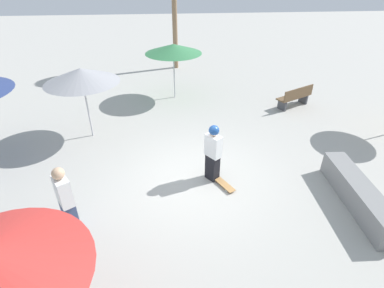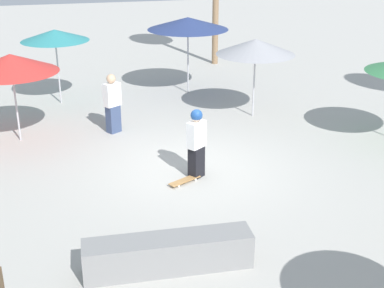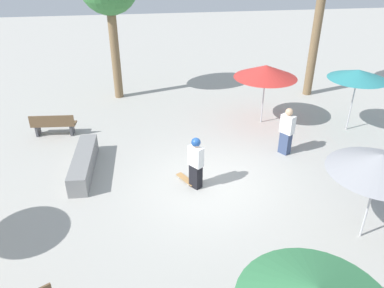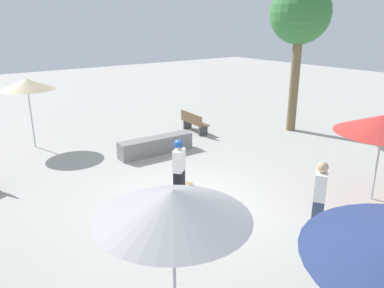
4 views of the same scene
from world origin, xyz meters
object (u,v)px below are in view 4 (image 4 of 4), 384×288
(skater_main, at_px, (179,166))
(concrete_ledge, at_px, (156,145))
(palm_tree_left, at_px, (300,16))
(bystander_watching, at_px, (319,196))
(bench_far, at_px, (194,122))
(shade_umbrella_tan, at_px, (27,84))
(shade_umbrella_red, at_px, (384,124))
(skateboard, at_px, (184,187))
(shade_umbrella_grey, at_px, (173,204))

(skater_main, bearing_deg, concrete_ledge, 31.33)
(palm_tree_left, height_order, bystander_watching, palm_tree_left)
(skater_main, bearing_deg, bench_far, 11.92)
(shade_umbrella_tan, bearing_deg, shade_umbrella_red, -149.09)
(skateboard, distance_m, bench_far, 5.80)
(shade_umbrella_tan, xyz_separation_m, palm_tree_left, (-4.34, -9.65, 2.37))
(bystander_watching, bearing_deg, skateboard, 75.66)
(concrete_ledge, height_order, shade_umbrella_tan, shade_umbrella_tan)
(skateboard, distance_m, palm_tree_left, 8.98)
(concrete_ledge, bearing_deg, shade_umbrella_red, -157.78)
(shade_umbrella_red, xyz_separation_m, bystander_watching, (-0.02, 2.50, -1.27))
(skateboard, bearing_deg, concrete_ledge, 44.13)
(bench_far, bearing_deg, shade_umbrella_grey, -34.20)
(shade_umbrella_red, bearing_deg, skater_main, 50.72)
(skater_main, relative_size, bench_far, 0.99)
(bystander_watching, bearing_deg, skater_main, 81.85)
(shade_umbrella_grey, xyz_separation_m, shade_umbrella_tan, (10.41, -0.71, 0.29))
(bench_far, relative_size, shade_umbrella_red, 0.68)
(bench_far, height_order, bystander_watching, bystander_watching)
(shade_umbrella_tan, height_order, bystander_watching, shade_umbrella_tan)
(concrete_ledge, distance_m, shade_umbrella_grey, 8.28)
(skateboard, distance_m, shade_umbrella_tan, 7.26)
(bystander_watching, bearing_deg, bench_far, 39.43)
(shade_umbrella_grey, bearing_deg, shade_umbrella_tan, -3.91)
(skater_main, distance_m, shade_umbrella_tan, 7.17)
(shade_umbrella_red, relative_size, shade_umbrella_grey, 1.03)
(skater_main, relative_size, bystander_watching, 0.98)
(bench_far, relative_size, bystander_watching, 0.99)
(palm_tree_left, bearing_deg, shade_umbrella_tan, 65.77)
(skateboard, distance_m, concrete_ledge, 3.24)
(skater_main, xyz_separation_m, palm_tree_left, (2.38, -7.68, 3.88))
(skateboard, relative_size, shade_umbrella_red, 0.33)
(skateboard, height_order, shade_umbrella_red, shade_umbrella_red)
(bench_far, bearing_deg, palm_tree_left, 62.37)
(skateboard, bearing_deg, shade_umbrella_grey, -155.51)
(concrete_ledge, bearing_deg, bystander_watching, -178.22)
(shade_umbrella_red, height_order, bystander_watching, shade_umbrella_red)
(skateboard, xyz_separation_m, shade_umbrella_tan, (6.48, 2.30, 2.33))
(bystander_watching, bearing_deg, shade_umbrella_red, -32.46)
(concrete_ledge, xyz_separation_m, palm_tree_left, (-0.94, -6.36, 4.45))
(shade_umbrella_tan, bearing_deg, palm_tree_left, -114.23)
(bench_far, height_order, palm_tree_left, palm_tree_left)
(skater_main, xyz_separation_m, shade_umbrella_grey, (-3.69, 2.68, 1.23))
(skateboard, relative_size, palm_tree_left, 0.13)
(shade_umbrella_grey, relative_size, palm_tree_left, 0.38)
(bench_far, relative_size, shade_umbrella_grey, 0.70)
(skater_main, relative_size, palm_tree_left, 0.27)
(concrete_ledge, relative_size, shade_umbrella_red, 1.18)
(skateboard, xyz_separation_m, concrete_ledge, (3.08, -0.99, 0.24))
(skater_main, xyz_separation_m, bench_far, (4.67, -4.07, -0.45))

